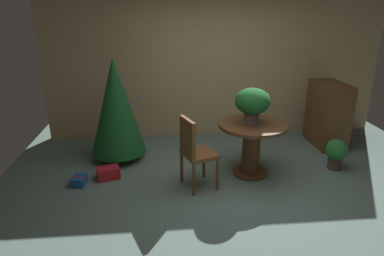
# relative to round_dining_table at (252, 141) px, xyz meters

# --- Properties ---
(ground_plane) EXTENTS (6.60, 6.60, 0.00)m
(ground_plane) POSITION_rel_round_dining_table_xyz_m (-0.26, -0.51, -0.51)
(ground_plane) COLOR slate
(back_wall_panel) EXTENTS (6.00, 0.10, 2.60)m
(back_wall_panel) POSITION_rel_round_dining_table_xyz_m (-0.26, 1.69, 0.79)
(back_wall_panel) COLOR tan
(back_wall_panel) RESTS_ON ground_plane
(round_dining_table) EXTENTS (0.94, 0.94, 0.77)m
(round_dining_table) POSITION_rel_round_dining_table_xyz_m (0.00, 0.00, 0.00)
(round_dining_table) COLOR brown
(round_dining_table) RESTS_ON ground_plane
(flower_vase) EXTENTS (0.47, 0.47, 0.50)m
(flower_vase) POSITION_rel_round_dining_table_xyz_m (-0.02, 0.01, 0.56)
(flower_vase) COLOR #665B51
(flower_vase) RESTS_ON round_dining_table
(wooden_chair_left) EXTENTS (0.51, 0.53, 0.97)m
(wooden_chair_left) POSITION_rel_round_dining_table_xyz_m (-0.84, -0.31, 0.04)
(wooden_chair_left) COLOR brown
(wooden_chair_left) RESTS_ON ground_plane
(holiday_tree) EXTENTS (0.84, 0.84, 1.60)m
(holiday_tree) POSITION_rel_round_dining_table_xyz_m (-1.93, 0.70, 0.36)
(holiday_tree) COLOR brown
(holiday_tree) RESTS_ON ground_plane
(gift_box_red) EXTENTS (0.35, 0.30, 0.16)m
(gift_box_red) POSITION_rel_round_dining_table_xyz_m (-2.02, 0.05, -0.43)
(gift_box_red) COLOR red
(gift_box_red) RESTS_ON ground_plane
(gift_box_blue) EXTENTS (0.20, 0.25, 0.12)m
(gift_box_blue) POSITION_rel_round_dining_table_xyz_m (-2.39, -0.11, -0.45)
(gift_box_blue) COLOR #1E569E
(gift_box_blue) RESTS_ON ground_plane
(wooden_cabinet) EXTENTS (0.47, 0.83, 1.08)m
(wooden_cabinet) POSITION_rel_round_dining_table_xyz_m (1.58, 0.98, 0.04)
(wooden_cabinet) COLOR brown
(wooden_cabinet) RESTS_ON ground_plane
(potted_plant) EXTENTS (0.32, 0.32, 0.46)m
(potted_plant) POSITION_rel_round_dining_table_xyz_m (1.29, 0.03, -0.24)
(potted_plant) COLOR #4C382D
(potted_plant) RESTS_ON ground_plane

